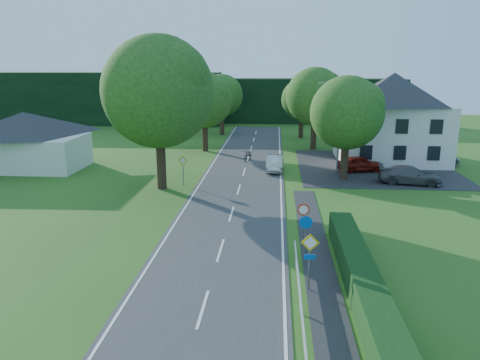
# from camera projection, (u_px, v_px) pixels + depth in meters

# --- Properties ---
(road) EXTENTS (7.00, 80.00, 0.04)m
(road) POSITION_uv_depth(u_px,v_px,m) (234.00, 205.00, 32.16)
(road) COLOR #363739
(road) RESTS_ON ground
(parking_pad) EXTENTS (14.00, 16.00, 0.04)m
(parking_pad) POSITION_uv_depth(u_px,v_px,m) (374.00, 167.00, 43.83)
(parking_pad) COLOR #27272A
(parking_pad) RESTS_ON ground
(line_edge_left) EXTENTS (0.12, 80.00, 0.01)m
(line_edge_left) POSITION_uv_depth(u_px,v_px,m) (188.00, 204.00, 32.39)
(line_edge_left) COLOR white
(line_edge_left) RESTS_ON road
(line_edge_right) EXTENTS (0.12, 80.00, 0.01)m
(line_edge_right) POSITION_uv_depth(u_px,v_px,m) (281.00, 206.00, 31.91)
(line_edge_right) COLOR white
(line_edge_right) RESTS_ON road
(line_centre) EXTENTS (0.12, 80.00, 0.01)m
(line_centre) POSITION_uv_depth(u_px,v_px,m) (234.00, 205.00, 32.15)
(line_centre) COLOR white
(line_centre) RESTS_ON road
(tree_main) EXTENTS (9.40, 9.40, 11.64)m
(tree_main) POSITION_uv_depth(u_px,v_px,m) (159.00, 114.00, 35.05)
(tree_main) COLOR #1D4916
(tree_main) RESTS_ON ground
(tree_left_far) EXTENTS (7.00, 7.00, 8.58)m
(tree_left_far) POSITION_uv_depth(u_px,v_px,m) (205.00, 112.00, 50.81)
(tree_left_far) COLOR #1D4916
(tree_left_far) RESTS_ON ground
(tree_right_far) EXTENTS (7.40, 7.40, 9.09)m
(tree_right_far) POSITION_uv_depth(u_px,v_px,m) (314.00, 109.00, 51.79)
(tree_right_far) COLOR #1D4916
(tree_right_far) RESTS_ON ground
(tree_left_back) EXTENTS (6.60, 6.60, 8.07)m
(tree_left_back) POSITION_uv_depth(u_px,v_px,m) (222.00, 105.00, 62.44)
(tree_left_back) COLOR #1D4916
(tree_left_back) RESTS_ON ground
(tree_right_back) EXTENTS (6.20, 6.20, 7.56)m
(tree_right_back) POSITION_uv_depth(u_px,v_px,m) (302.00, 109.00, 59.78)
(tree_right_back) COLOR #1D4916
(tree_right_back) RESTS_ON ground
(tree_right_mid) EXTENTS (7.00, 7.00, 8.58)m
(tree_right_mid) POSITION_uv_depth(u_px,v_px,m) (346.00, 129.00, 38.21)
(tree_right_mid) COLOR #1D4916
(tree_right_mid) RESTS_ON ground
(treeline_left) EXTENTS (44.00, 6.00, 8.00)m
(treeline_left) POSITION_uv_depth(u_px,v_px,m) (81.00, 98.00, 73.86)
(treeline_left) COLOR black
(treeline_left) RESTS_ON ground
(treeline_right) EXTENTS (30.00, 5.00, 7.00)m
(treeline_right) POSITION_uv_depth(u_px,v_px,m) (309.00, 101.00, 75.17)
(treeline_right) COLOR black
(treeline_right) RESTS_ON ground
(bungalow_left) EXTENTS (11.00, 6.50, 5.20)m
(bungalow_left) POSITION_uv_depth(u_px,v_px,m) (26.00, 139.00, 42.65)
(bungalow_left) COLOR silver
(bungalow_left) RESTS_ON ground
(house_white) EXTENTS (10.60, 8.40, 8.60)m
(house_white) POSITION_uv_depth(u_px,v_px,m) (392.00, 117.00, 45.50)
(house_white) COLOR silver
(house_white) RESTS_ON ground
(streetlight) EXTENTS (2.03, 0.18, 8.00)m
(streetlight) POSITION_uv_depth(u_px,v_px,m) (338.00, 123.00, 40.13)
(streetlight) COLOR slate
(streetlight) RESTS_ON ground
(sign_priority_right) EXTENTS (0.78, 0.09, 2.59)m
(sign_priority_right) POSITION_uv_depth(u_px,v_px,m) (310.00, 251.00, 19.78)
(sign_priority_right) COLOR slate
(sign_priority_right) RESTS_ON ground
(sign_roundabout) EXTENTS (0.64, 0.08, 2.37)m
(sign_roundabout) POSITION_uv_depth(u_px,v_px,m) (306.00, 230.00, 22.71)
(sign_roundabout) COLOR slate
(sign_roundabout) RESTS_ON ground
(sign_speed_limit) EXTENTS (0.64, 0.11, 2.37)m
(sign_speed_limit) POSITION_uv_depth(u_px,v_px,m) (303.00, 215.00, 24.61)
(sign_speed_limit) COLOR slate
(sign_speed_limit) RESTS_ON ground
(sign_priority_left) EXTENTS (0.78, 0.09, 2.44)m
(sign_priority_left) POSITION_uv_depth(u_px,v_px,m) (183.00, 165.00, 36.89)
(sign_priority_left) COLOR slate
(sign_priority_left) RESTS_ON ground
(moving_car) EXTENTS (1.47, 4.14, 1.36)m
(moving_car) POSITION_uv_depth(u_px,v_px,m) (274.00, 163.00, 42.15)
(moving_car) COLOR #BCBCC1
(moving_car) RESTS_ON road
(motorcycle) EXTENTS (1.22, 2.16, 1.08)m
(motorcycle) POSITION_uv_depth(u_px,v_px,m) (248.00, 155.00, 46.50)
(motorcycle) COLOR black
(motorcycle) RESTS_ON road
(parked_car_red) EXTENTS (4.32, 2.38, 1.39)m
(parked_car_red) POSITION_uv_depth(u_px,v_px,m) (360.00, 164.00, 41.86)
(parked_car_red) COLOR maroon
(parked_car_red) RESTS_ON parking_pad
(parked_car_grey) EXTENTS (5.21, 2.85, 1.43)m
(parked_car_grey) POSITION_uv_depth(u_px,v_px,m) (410.00, 175.00, 37.59)
(parked_car_grey) COLOR #525258
(parked_car_grey) RESTS_ON parking_pad
(parked_car_silver_b) EXTENTS (4.96, 3.53, 1.25)m
(parked_car_silver_b) POSITION_uv_depth(u_px,v_px,m) (437.00, 159.00, 44.19)
(parked_car_silver_b) COLOR #BBBAC2
(parked_car_silver_b) RESTS_ON parking_pad
(parasol) EXTENTS (2.87, 2.90, 1.99)m
(parasol) POSITION_uv_depth(u_px,v_px,m) (352.00, 152.00, 45.64)
(parasol) COLOR red
(parasol) RESTS_ON parking_pad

